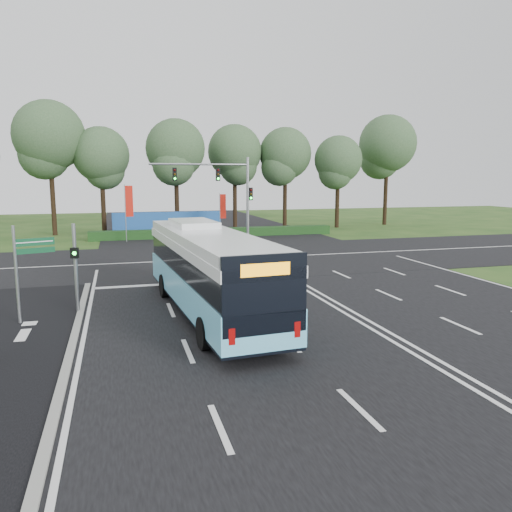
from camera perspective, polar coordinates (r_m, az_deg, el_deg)
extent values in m
plane|color=#224517|center=(22.27, 7.49, -5.05)|extent=(120.00, 120.00, 0.00)
cube|color=black|center=(22.27, 7.49, -5.00)|extent=(20.00, 120.00, 0.04)
cube|color=black|center=(33.41, -0.57, -0.22)|extent=(120.00, 14.00, 0.05)
cube|color=gray|center=(17.74, -20.13, -9.01)|extent=(0.25, 18.00, 0.12)
cube|color=#6CD4FB|center=(19.67, -5.37, -3.61)|extent=(3.49, 12.47, 1.13)
cube|color=black|center=(19.78, -5.35, -5.06)|extent=(3.46, 12.40, 0.31)
cube|color=black|center=(19.47, -5.41, -0.66)|extent=(3.38, 12.28, 0.97)
cube|color=white|center=(19.38, -5.44, 1.13)|extent=(3.49, 12.47, 0.36)
cube|color=white|center=(19.33, -5.46, 2.19)|extent=(3.40, 11.97, 0.36)
cube|color=white|center=(21.78, -7.17, 3.73)|extent=(1.87, 3.19, 0.26)
cube|color=black|center=(13.76, 1.01, -4.46)|extent=(2.49, 0.31, 2.26)
cube|color=orange|center=(13.57, 1.08, -1.55)|extent=(1.44, 0.17, 0.36)
cylinder|color=black|center=(22.88, -10.48, -3.37)|extent=(0.37, 1.09, 1.07)
cylinder|color=black|center=(23.38, -4.66, -2.99)|extent=(0.37, 1.09, 1.07)
cylinder|color=black|center=(15.88, -5.99, -8.81)|extent=(0.37, 1.09, 1.07)
cylinder|color=black|center=(16.59, 2.17, -7.98)|extent=(0.37, 1.09, 1.07)
cylinder|color=gray|center=(20.92, -19.90, -1.40)|extent=(0.14, 0.14, 3.59)
cube|color=black|center=(20.63, -20.03, 0.34)|extent=(0.32, 0.25, 0.41)
sphere|color=#19F233|center=(20.54, -20.05, 0.30)|extent=(0.14, 0.14, 0.14)
cylinder|color=gray|center=(20.10, -25.68, -2.05)|extent=(0.11, 0.11, 3.67)
cube|color=#0C4625|center=(20.03, -23.97, 1.48)|extent=(1.32, 0.50, 0.28)
cube|color=#0C4625|center=(20.07, -23.92, 0.58)|extent=(1.32, 0.50, 0.20)
cube|color=white|center=(20.00, -23.99, 1.47)|extent=(1.22, 0.43, 0.04)
cylinder|color=gray|center=(42.70, -14.69, 4.71)|extent=(0.07, 0.07, 4.80)
cube|color=red|center=(42.75, -14.29, 6.09)|extent=(0.62, 0.23, 2.56)
cylinder|color=gray|center=(44.21, -4.14, 4.59)|extent=(0.06, 0.06, 3.99)
cube|color=red|center=(44.24, -3.79, 5.69)|extent=(0.53, 0.10, 2.13)
cylinder|color=gray|center=(41.75, -0.96, 6.42)|extent=(0.24, 0.24, 7.00)
cylinder|color=gray|center=(40.89, -6.49, 10.38)|extent=(8.00, 0.16, 0.16)
cube|color=black|center=(41.15, -4.38, 9.28)|extent=(0.32, 0.28, 1.05)
cube|color=black|center=(40.61, -9.29, 9.20)|extent=(0.32, 0.28, 1.05)
cube|color=black|center=(41.80, -0.62, 7.11)|extent=(0.32, 0.28, 1.05)
cube|color=#183814|center=(45.44, -4.67, 2.68)|extent=(22.00, 1.20, 0.80)
cube|color=#1D51A0|center=(47.27, -10.03, 3.67)|extent=(10.00, 0.30, 2.20)
cylinder|color=black|center=(50.20, -22.26, 7.14)|extent=(0.44, 0.44, 8.67)
sphere|color=#314E2E|center=(50.33, -22.59, 12.60)|extent=(6.39, 6.39, 6.39)
cylinder|color=black|center=(49.78, -17.09, 6.50)|extent=(0.44, 0.44, 7.09)
sphere|color=#314E2E|center=(49.79, -17.31, 11.00)|extent=(5.22, 5.22, 5.22)
cylinder|color=black|center=(49.26, -9.06, 7.10)|extent=(0.44, 0.44, 7.67)
sphere|color=#314E2E|center=(49.31, -9.18, 12.03)|extent=(5.66, 5.66, 5.66)
cylinder|color=black|center=(53.06, -2.43, 7.29)|extent=(0.44, 0.44, 7.61)
sphere|color=#314E2E|center=(53.10, -2.46, 11.84)|extent=(5.61, 5.61, 5.61)
cylinder|color=black|center=(54.08, 3.33, 7.24)|extent=(0.44, 0.44, 7.47)
sphere|color=#314E2E|center=(54.11, 3.37, 11.62)|extent=(5.51, 5.51, 5.51)
cylinder|color=black|center=(54.60, 9.29, 6.84)|extent=(0.44, 0.44, 6.86)
sphere|color=#314E2E|center=(54.59, 9.39, 10.82)|extent=(5.06, 5.06, 5.06)
cylinder|color=black|center=(58.92, 14.61, 7.68)|extent=(0.44, 0.44, 8.63)
sphere|color=#314E2E|center=(59.03, 14.80, 12.31)|extent=(6.36, 6.36, 6.36)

